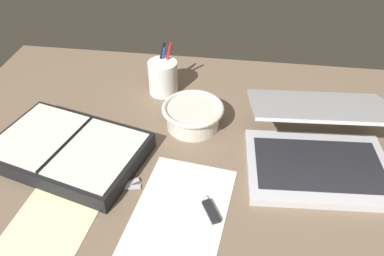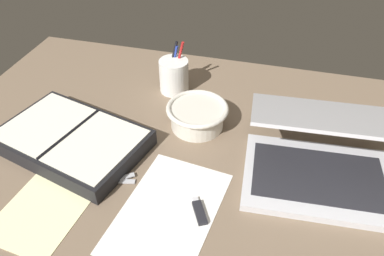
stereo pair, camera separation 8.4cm
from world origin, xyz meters
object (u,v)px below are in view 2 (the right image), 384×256
object	(u,v)px
bowl	(197,115)
planner	(72,140)
laptop	(320,156)
scissors	(93,184)
pen_cup	(174,75)

from	to	relation	value
bowl	planner	xyz separation A→B (cm)	(-28.38, -16.22, -1.35)
laptop	scissors	world-z (taller)	laptop
scissors	bowl	bearing A→B (deg)	31.63
planner	scissors	distance (cm)	15.07
bowl	scissors	size ratio (longest dim) A/B	1.27
laptop	bowl	xyz separation A→B (cm)	(-31.38, 9.38, -1.55)
laptop	scissors	xyz separation A→B (cm)	(-49.07, -17.28, -4.83)
bowl	planner	distance (cm)	32.72
laptop	pen_cup	xyz separation A→B (cm)	(-42.40, 24.43, -0.02)
pen_cup	scissors	distance (cm)	42.52
pen_cup	planner	xyz separation A→B (cm)	(-17.36, -31.27, -2.88)
pen_cup	scissors	world-z (taller)	pen_cup
laptop	bowl	world-z (taller)	laptop
laptop	planner	size ratio (longest dim) A/B	0.88
pen_cup	scissors	bearing A→B (deg)	-99.10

